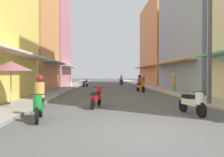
# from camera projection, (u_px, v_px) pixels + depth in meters

# --- Properties ---
(ground_plane) EXTENTS (120.30, 120.30, 0.00)m
(ground_plane) POSITION_uv_depth(u_px,v_px,m) (110.00, 87.00, 29.18)
(ground_plane) COLOR #4C4C4F
(sidewalk_left) EXTENTS (2.05, 62.68, 0.12)m
(sidewalk_left) POSITION_uv_depth(u_px,v_px,m) (70.00, 86.00, 28.92)
(sidewalk_left) COLOR gray
(sidewalk_left) RESTS_ON ground
(sidewalk_right) EXTENTS (2.05, 62.68, 0.12)m
(sidewalk_right) POSITION_uv_depth(u_px,v_px,m) (149.00, 86.00, 29.43)
(sidewalk_right) COLOR #ADA89E
(sidewalk_right) RESTS_ON ground
(building_left_mid) EXTENTS (7.05, 8.36, 14.71)m
(building_left_mid) POSITION_uv_depth(u_px,v_px,m) (22.00, 18.00, 22.77)
(building_left_mid) COLOR #D88C4C
(building_left_mid) RESTS_ON ground
(building_left_far) EXTENTS (7.05, 9.78, 16.14)m
(building_left_far) POSITION_uv_depth(u_px,v_px,m) (46.00, 30.00, 32.62)
(building_left_far) COLOR #B7727F
(building_left_far) RESTS_ON ground
(building_right_mid) EXTENTS (7.05, 12.10, 11.48)m
(building_right_mid) POSITION_uv_depth(u_px,v_px,m) (204.00, 33.00, 22.40)
(building_right_mid) COLOR #8CA5CC
(building_right_mid) RESTS_ON ground
(building_right_far) EXTENTS (7.05, 12.96, 13.02)m
(building_right_far) POSITION_uv_depth(u_px,v_px,m) (165.00, 44.00, 35.89)
(building_right_far) COLOR #D88C4C
(building_right_far) RESTS_ON ground
(motorbike_green) EXTENTS (0.58, 1.80, 1.58)m
(motorbike_green) POSITION_uv_depth(u_px,v_px,m) (39.00, 100.00, 7.78)
(motorbike_green) COLOR black
(motorbike_green) RESTS_ON ground
(motorbike_red) EXTENTS (0.64, 1.78, 0.96)m
(motorbike_red) POSITION_uv_depth(u_px,v_px,m) (96.00, 97.00, 10.85)
(motorbike_red) COLOR black
(motorbike_red) RESTS_ON ground
(motorbike_black) EXTENTS (0.55, 1.80, 1.58)m
(motorbike_black) POSITION_uv_depth(u_px,v_px,m) (121.00, 80.00, 34.08)
(motorbike_black) COLOR black
(motorbike_black) RESTS_ON ground
(motorbike_silver) EXTENTS (0.67, 1.77, 0.96)m
(motorbike_silver) POSITION_uv_depth(u_px,v_px,m) (86.00, 83.00, 28.77)
(motorbike_silver) COLOR black
(motorbike_silver) RESTS_ON ground
(motorbike_orange) EXTENTS (0.64, 1.78, 1.58)m
(motorbike_orange) POSITION_uv_depth(u_px,v_px,m) (140.00, 84.00, 20.50)
(motorbike_orange) COLOR black
(motorbike_orange) RESTS_ON ground
(motorbike_white) EXTENTS (0.60, 1.79, 0.96)m
(motorbike_white) POSITION_uv_depth(u_px,v_px,m) (192.00, 102.00, 8.80)
(motorbike_white) COLOR black
(motorbike_white) RESTS_ON ground
(pedestrian_far) EXTENTS (0.34, 0.34, 1.56)m
(pedestrian_far) POSITION_uv_depth(u_px,v_px,m) (143.00, 80.00, 31.46)
(pedestrian_far) COLOR #BF8C3F
(pedestrian_far) RESTS_ON ground
(pedestrian_foreground) EXTENTS (0.44, 0.44, 1.70)m
(pedestrian_foreground) POSITION_uv_depth(u_px,v_px,m) (174.00, 82.00, 19.51)
(pedestrian_foreground) COLOR #598C59
(pedestrian_foreground) RESTS_ON ground
(pedestrian_crossing) EXTENTS (0.34, 0.34, 1.54)m
(pedestrian_crossing) POSITION_uv_depth(u_px,v_px,m) (71.00, 81.00, 29.06)
(pedestrian_crossing) COLOR beige
(pedestrian_crossing) RESTS_ON ground
(vendor_umbrella) EXTENTS (1.97, 1.97, 2.21)m
(vendor_umbrella) POSITION_uv_depth(u_px,v_px,m) (11.00, 66.00, 10.13)
(vendor_umbrella) COLOR #99999E
(vendor_umbrella) RESTS_ON ground
(utility_pole) EXTENTS (0.20, 1.20, 6.82)m
(utility_pole) POSITION_uv_depth(u_px,v_px,m) (210.00, 37.00, 11.38)
(utility_pole) COLOR #4C4C4F
(utility_pole) RESTS_ON ground
(street_sign_no_entry) EXTENTS (0.07, 0.60, 2.65)m
(street_sign_no_entry) POSITION_uv_depth(u_px,v_px,m) (59.00, 73.00, 16.82)
(street_sign_no_entry) COLOR gray
(street_sign_no_entry) RESTS_ON ground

